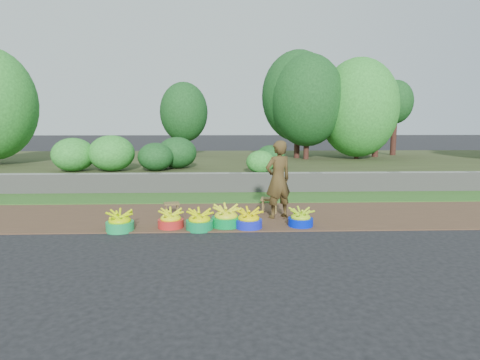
{
  "coord_description": "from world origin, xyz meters",
  "views": [
    {
      "loc": [
        -0.3,
        -6.86,
        1.9
      ],
      "look_at": [
        0.01,
        1.3,
        0.75
      ],
      "focal_mm": 30.0,
      "sensor_mm": 36.0,
      "label": 1
    }
  ],
  "objects_px": {
    "vendor_woman": "(278,179)",
    "basin_b": "(171,220)",
    "basin_a": "(120,222)",
    "basin_d": "(226,218)",
    "basin_c": "(200,221)",
    "stool_right": "(270,201)",
    "basin_e": "(249,220)",
    "stool_left": "(172,205)",
    "basin_f": "(301,219)"
  },
  "relations": [
    {
      "from": "basin_c",
      "to": "basin_b",
      "type": "bearing_deg",
      "value": 166.26
    },
    {
      "from": "basin_d",
      "to": "basin_e",
      "type": "height_order",
      "value": "basin_d"
    },
    {
      "from": "basin_a",
      "to": "basin_e",
      "type": "bearing_deg",
      "value": 2.27
    },
    {
      "from": "basin_a",
      "to": "basin_e",
      "type": "relative_size",
      "value": 1.0
    },
    {
      "from": "basin_a",
      "to": "basin_b",
      "type": "height_order",
      "value": "basin_a"
    },
    {
      "from": "stool_right",
      "to": "basin_b",
      "type": "bearing_deg",
      "value": -149.5
    },
    {
      "from": "vendor_woman",
      "to": "basin_d",
      "type": "bearing_deg",
      "value": 7.7
    },
    {
      "from": "basin_b",
      "to": "stool_left",
      "type": "height_order",
      "value": "basin_b"
    },
    {
      "from": "basin_d",
      "to": "basin_e",
      "type": "xyz_separation_m",
      "value": [
        0.41,
        -0.12,
        -0.02
      ]
    },
    {
      "from": "basin_a",
      "to": "basin_c",
      "type": "height_order",
      "value": "basin_c"
    },
    {
      "from": "basin_e",
      "to": "basin_f",
      "type": "xyz_separation_m",
      "value": [
        0.97,
        0.09,
        -0.01
      ]
    },
    {
      "from": "basin_d",
      "to": "vendor_woman",
      "type": "bearing_deg",
      "value": 31.91
    },
    {
      "from": "basin_a",
      "to": "vendor_woman",
      "type": "bearing_deg",
      "value": 16.39
    },
    {
      "from": "basin_a",
      "to": "basin_c",
      "type": "xyz_separation_m",
      "value": [
        1.41,
        0.04,
        0.0
      ]
    },
    {
      "from": "basin_b",
      "to": "basin_c",
      "type": "distance_m",
      "value": 0.55
    },
    {
      "from": "basin_c",
      "to": "basin_e",
      "type": "xyz_separation_m",
      "value": [
        0.89,
        0.06,
        -0.0
      ]
    },
    {
      "from": "basin_c",
      "to": "basin_f",
      "type": "height_order",
      "value": "basin_c"
    },
    {
      "from": "basin_f",
      "to": "stool_left",
      "type": "xyz_separation_m",
      "value": [
        -2.5,
        0.92,
        0.08
      ]
    },
    {
      "from": "vendor_woman",
      "to": "basin_b",
      "type": "bearing_deg",
      "value": -5.48
    },
    {
      "from": "basin_a",
      "to": "basin_b",
      "type": "distance_m",
      "value": 0.89
    },
    {
      "from": "basin_d",
      "to": "basin_e",
      "type": "bearing_deg",
      "value": -16.54
    },
    {
      "from": "stool_left",
      "to": "vendor_woman",
      "type": "distance_m",
      "value": 2.24
    },
    {
      "from": "basin_c",
      "to": "basin_e",
      "type": "bearing_deg",
      "value": 3.58
    },
    {
      "from": "basin_d",
      "to": "vendor_woman",
      "type": "xyz_separation_m",
      "value": [
        1.04,
        0.65,
        0.62
      ]
    },
    {
      "from": "basin_a",
      "to": "basin_d",
      "type": "bearing_deg",
      "value": 6.44
    },
    {
      "from": "basin_a",
      "to": "basin_d",
      "type": "distance_m",
      "value": 1.9
    },
    {
      "from": "basin_a",
      "to": "basin_d",
      "type": "height_order",
      "value": "basin_d"
    },
    {
      "from": "basin_c",
      "to": "stool_right",
      "type": "relative_size",
      "value": 1.23
    },
    {
      "from": "basin_c",
      "to": "basin_e",
      "type": "distance_m",
      "value": 0.89
    },
    {
      "from": "basin_f",
      "to": "vendor_woman",
      "type": "xyz_separation_m",
      "value": [
        -0.34,
        0.68,
        0.64
      ]
    },
    {
      "from": "basin_c",
      "to": "vendor_woman",
      "type": "distance_m",
      "value": 1.84
    },
    {
      "from": "basin_a",
      "to": "stool_right",
      "type": "relative_size",
      "value": 1.22
    },
    {
      "from": "basin_a",
      "to": "basin_d",
      "type": "relative_size",
      "value": 0.91
    },
    {
      "from": "basin_f",
      "to": "stool_right",
      "type": "relative_size",
      "value": 1.14
    },
    {
      "from": "basin_e",
      "to": "stool_left",
      "type": "bearing_deg",
      "value": 146.42
    },
    {
      "from": "basin_c",
      "to": "basin_f",
      "type": "relative_size",
      "value": 1.07
    },
    {
      "from": "basin_c",
      "to": "basin_d",
      "type": "bearing_deg",
      "value": 20.31
    },
    {
      "from": "basin_b",
      "to": "stool_right",
      "type": "distance_m",
      "value": 2.25
    },
    {
      "from": "basin_b",
      "to": "basin_c",
      "type": "relative_size",
      "value": 0.95
    },
    {
      "from": "basin_b",
      "to": "basin_a",
      "type": "bearing_deg",
      "value": -169.3
    },
    {
      "from": "basin_e",
      "to": "stool_left",
      "type": "height_order",
      "value": "basin_e"
    },
    {
      "from": "basin_b",
      "to": "vendor_woman",
      "type": "relative_size",
      "value": 0.3
    },
    {
      "from": "basin_b",
      "to": "basin_e",
      "type": "height_order",
      "value": "basin_e"
    },
    {
      "from": "basin_c",
      "to": "stool_right",
      "type": "xyz_separation_m",
      "value": [
        1.41,
        1.27,
        0.11
      ]
    },
    {
      "from": "basin_d",
      "to": "stool_right",
      "type": "distance_m",
      "value": 1.44
    },
    {
      "from": "basin_f",
      "to": "basin_b",
      "type": "bearing_deg",
      "value": -179.53
    },
    {
      "from": "stool_left",
      "to": "stool_right",
      "type": "distance_m",
      "value": 2.05
    },
    {
      "from": "basin_b",
      "to": "stool_right",
      "type": "height_order",
      "value": "basin_b"
    },
    {
      "from": "vendor_woman",
      "to": "stool_left",
      "type": "bearing_deg",
      "value": -30.61
    },
    {
      "from": "basin_d",
      "to": "basin_f",
      "type": "bearing_deg",
      "value": -1.15
    }
  ]
}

